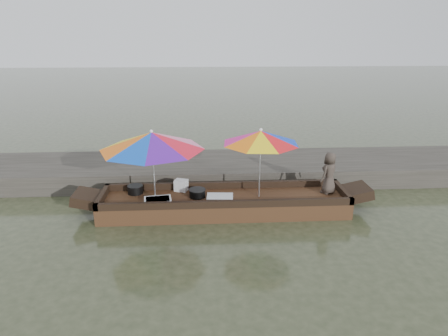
{
  "coord_description": "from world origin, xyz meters",
  "views": [
    {
      "loc": [
        -0.48,
        -8.15,
        3.81
      ],
      "look_at": [
        0.0,
        0.1,
        1.0
      ],
      "focal_mm": 32.0,
      "sensor_mm": 36.0,
      "label": 1
    }
  ],
  "objects": [
    {
      "name": "supply_bag",
      "position": [
        -0.97,
        0.45,
        0.48
      ],
      "size": [
        0.34,
        0.3,
        0.26
      ],
      "primitive_type": "cube",
      "rotation": [
        0.0,
        0.0,
        -0.34
      ],
      "color": "silver",
      "rests_on": "boat_hull"
    },
    {
      "name": "dock",
      "position": [
        0.0,
        2.2,
        0.25
      ],
      "size": [
        22.0,
        2.2,
        0.5
      ],
      "primitive_type": "cube",
      "color": "#2D2B26",
      "rests_on": "ground"
    },
    {
      "name": "umbrella_bow",
      "position": [
        -1.52,
        0.0,
        1.12
      ],
      "size": [
        2.26,
        2.26,
        1.55
      ],
      "primitive_type": null,
      "rotation": [
        0.0,
        0.0,
        -0.02
      ],
      "color": "pink",
      "rests_on": "boat_hull"
    },
    {
      "name": "tray_scallop",
      "position": [
        -0.1,
        -0.07,
        0.38
      ],
      "size": [
        0.6,
        0.44,
        0.06
      ],
      "primitive_type": "cube",
      "rotation": [
        0.0,
        0.0,
        -0.07
      ],
      "color": "silver",
      "rests_on": "boat_hull"
    },
    {
      "name": "cooking_pot",
      "position": [
        -2.0,
        0.35,
        0.44
      ],
      "size": [
        0.35,
        0.35,
        0.18
      ],
      "primitive_type": "cylinder",
      "color": "black",
      "rests_on": "boat_hull"
    },
    {
      "name": "boat_hull",
      "position": [
        0.0,
        0.0,
        0.17
      ],
      "size": [
        5.43,
        1.2,
        0.35
      ],
      "primitive_type": "cube",
      "color": "#3F2615",
      "rests_on": "water"
    },
    {
      "name": "vendor",
      "position": [
        2.37,
        0.12,
        0.83
      ],
      "size": [
        0.56,
        0.54,
        0.96
      ],
      "primitive_type": "imported",
      "rotation": [
        0.0,
        0.0,
        3.84
      ],
      "color": "#3A312A",
      "rests_on": "boat_hull"
    },
    {
      "name": "tray_crayfish",
      "position": [
        -1.44,
        -0.22,
        0.39
      ],
      "size": [
        0.62,
        0.47,
        0.09
      ],
      "primitive_type": "cube",
      "rotation": [
        0.0,
        0.0,
        0.14
      ],
      "color": "silver",
      "rests_on": "boat_hull"
    },
    {
      "name": "water",
      "position": [
        0.0,
        0.0,
        0.0
      ],
      "size": [
        80.0,
        80.0,
        0.0
      ],
      "primitive_type": "plane",
      "color": "#2D341F",
      "rests_on": "ground"
    },
    {
      "name": "charcoal_grill",
      "position": [
        -0.6,
        0.05,
        0.43
      ],
      "size": [
        0.35,
        0.35,
        0.17
      ],
      "primitive_type": "cylinder",
      "color": "black",
      "rests_on": "boat_hull"
    },
    {
      "name": "umbrella_stern",
      "position": [
        0.77,
        0.0,
        1.12
      ],
      "size": [
        2.09,
        2.09,
        1.55
      ],
      "primitive_type": null,
      "rotation": [
        0.0,
        0.0,
        0.31
      ],
      "color": "#4D14A5",
      "rests_on": "boat_hull"
    }
  ]
}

